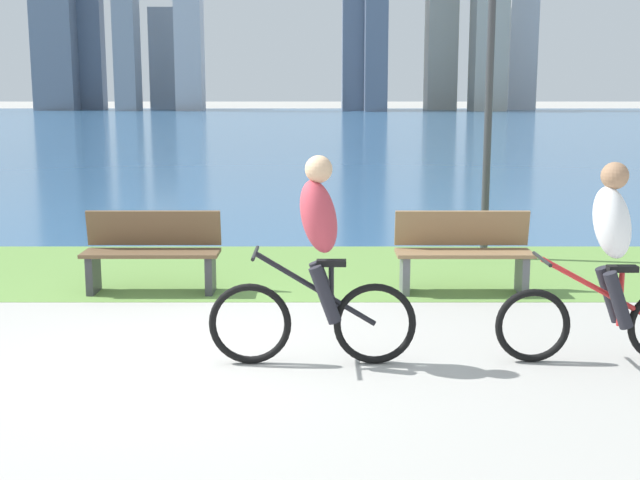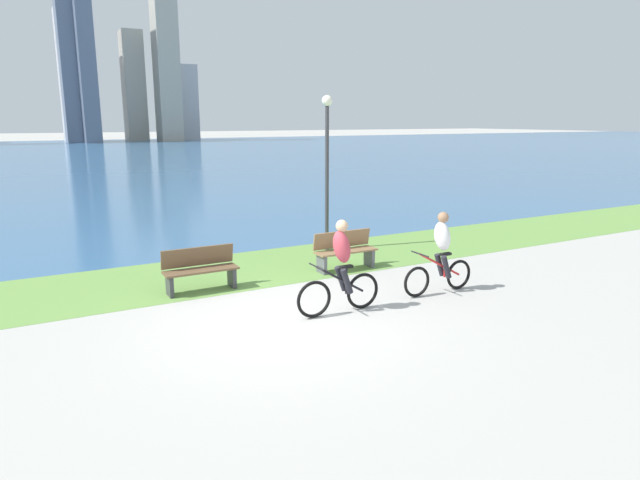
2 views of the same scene
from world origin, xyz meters
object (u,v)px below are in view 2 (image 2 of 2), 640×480
at_px(cyclist_trailing, 441,253).
at_px(lamppost_tall, 327,151).
at_px(bench_near_path, 200,270).
at_px(cyclist_lead, 341,268).
at_px(bench_far_along_path, 345,251).

bearing_deg(cyclist_trailing, lamppost_tall, 91.88).
bearing_deg(bench_near_path, cyclist_lead, -53.78).
xyz_separation_m(cyclist_trailing, lamppost_tall, (-0.14, 4.39, 1.81)).
xyz_separation_m(cyclist_lead, bench_near_path, (-1.84, 2.51, -0.39)).
bearing_deg(lamppost_tall, cyclist_lead, -116.67).
bearing_deg(bench_near_path, cyclist_trailing, -30.37).
relative_size(cyclist_lead, cyclist_trailing, 1.00).
xyz_separation_m(cyclist_trailing, bench_near_path, (-4.21, 2.47, -0.38)).
bearing_deg(lamppost_tall, cyclist_trailing, -88.12).
xyz_separation_m(bench_near_path, lamppost_tall, (4.06, 1.92, 2.19)).
relative_size(bench_far_along_path, lamppost_tall, 0.37).
bearing_deg(cyclist_lead, lamppost_tall, 63.33).
relative_size(cyclist_trailing, bench_far_along_path, 1.14).
bearing_deg(bench_far_along_path, lamppost_tall, 72.48).
bearing_deg(cyclist_trailing, bench_far_along_path, 107.01).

